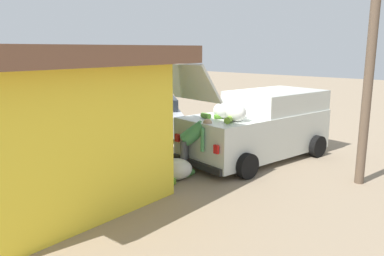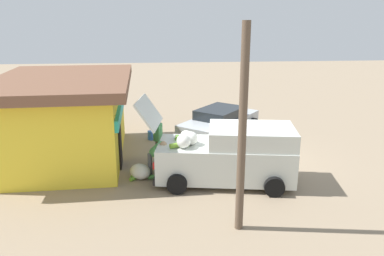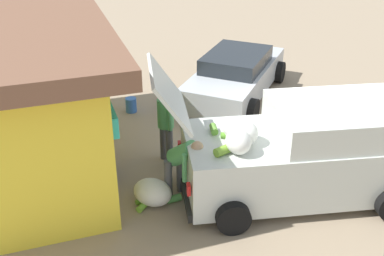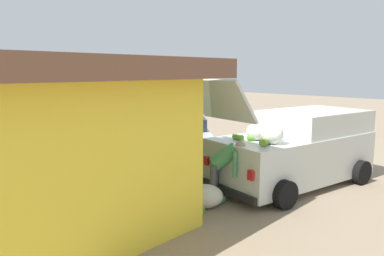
# 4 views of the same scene
# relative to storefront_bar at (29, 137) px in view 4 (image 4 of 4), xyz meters

# --- Properties ---
(ground_plane) EXTENTS (60.00, 60.00, 0.00)m
(ground_plane) POSITION_rel_storefront_bar_xyz_m (-0.99, -6.44, -1.58)
(ground_plane) COLOR gray
(storefront_bar) EXTENTS (6.65, 4.99, 3.05)m
(storefront_bar) POSITION_rel_storefront_bar_xyz_m (0.00, 0.00, 0.00)
(storefront_bar) COLOR yellow
(storefront_bar) RESTS_ON ground_plane
(delivery_van) EXTENTS (2.73, 5.06, 2.69)m
(delivery_van) POSITION_rel_storefront_bar_xyz_m (-2.57, -5.59, -0.66)
(delivery_van) COLOR silver
(delivery_van) RESTS_ON ground_plane
(parked_sedan) EXTENTS (4.42, 4.04, 1.26)m
(parked_sedan) POSITION_rel_storefront_bar_xyz_m (2.18, -6.02, -0.98)
(parked_sedan) COLOR #B2B7BC
(parked_sedan) RESTS_ON ground_plane
(vendor_standing) EXTENTS (0.56, 0.39, 1.75)m
(vendor_standing) POSITION_rel_storefront_bar_xyz_m (-0.76, -3.33, -0.57)
(vendor_standing) COLOR #4C4C51
(vendor_standing) RESTS_ON ground_plane
(customer_bending) EXTENTS (0.75, 0.72, 1.37)m
(customer_bending) POSITION_rel_storefront_bar_xyz_m (-2.14, -3.32, -0.74)
(customer_bending) COLOR #4C4C51
(customer_bending) RESTS_ON ground_plane
(unloaded_banana_pile) EXTENTS (0.94, 1.01, 0.49)m
(unloaded_banana_pile) POSITION_rel_storefront_bar_xyz_m (-2.12, -2.74, -1.35)
(unloaded_banana_pile) COLOR silver
(unloaded_banana_pile) RESTS_ON ground_plane
(paint_bucket) EXTENTS (0.29, 0.29, 0.38)m
(paint_bucket) POSITION_rel_storefront_bar_xyz_m (1.93, -3.01, -1.39)
(paint_bucket) COLOR blue
(paint_bucket) RESTS_ON ground_plane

